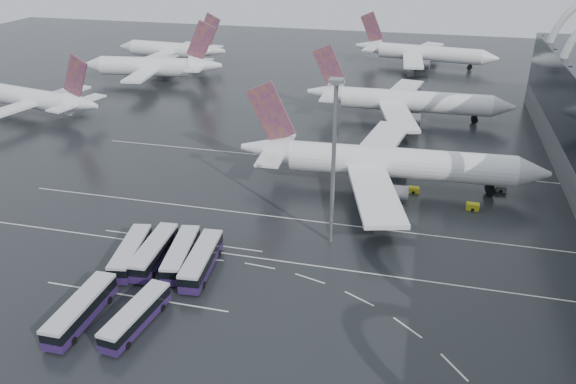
% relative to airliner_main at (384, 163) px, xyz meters
% --- Properties ---
extents(ground, '(420.00, 420.00, 0.00)m').
position_rel_airliner_main_xyz_m(ground, '(-6.18, -29.78, -5.10)').
color(ground, black).
rests_on(ground, ground).
extents(lane_marking_near, '(120.00, 0.25, 0.01)m').
position_rel_airliner_main_xyz_m(lane_marking_near, '(-6.18, -31.78, -5.09)').
color(lane_marking_near, silver).
rests_on(lane_marking_near, ground).
extents(lane_marking_mid, '(120.00, 0.25, 0.01)m').
position_rel_airliner_main_xyz_m(lane_marking_mid, '(-6.18, -17.78, -5.09)').
color(lane_marking_mid, silver).
rests_on(lane_marking_mid, ground).
extents(lane_marking_far, '(120.00, 0.25, 0.01)m').
position_rel_airliner_main_xyz_m(lane_marking_far, '(-6.18, 10.22, -5.09)').
color(lane_marking_far, silver).
rests_on(lane_marking_far, ground).
extents(bus_bay_line_south, '(28.00, 0.25, 0.01)m').
position_rel_airliner_main_xyz_m(bus_bay_line_south, '(-30.18, -45.78, -5.09)').
color(bus_bay_line_south, silver).
rests_on(bus_bay_line_south, ground).
extents(bus_bay_line_north, '(28.00, 0.25, 0.01)m').
position_rel_airliner_main_xyz_m(bus_bay_line_north, '(-30.18, -29.78, -5.09)').
color(bus_bay_line_north, silver).
rests_on(bus_bay_line_north, ground).
extents(airliner_main, '(60.06, 52.65, 20.35)m').
position_rel_airliner_main_xyz_m(airliner_main, '(0.00, 0.00, 0.00)').
color(airliner_main, white).
rests_on(airliner_main, ground).
extents(airliner_gate_b, '(54.55, 49.20, 18.99)m').
position_rel_airliner_main_xyz_m(airliner_gate_b, '(1.04, 45.22, -0.34)').
color(airliner_gate_b, white).
rests_on(airliner_gate_b, ground).
extents(airliner_gate_c, '(52.18, 47.70, 18.59)m').
position_rel_airliner_main_xyz_m(airliner_gate_c, '(3.29, 110.07, -0.45)').
color(airliner_gate_c, white).
rests_on(airliner_gate_c, ground).
extents(jet_remote_west, '(42.52, 34.43, 18.55)m').
position_rel_airliner_main_xyz_m(jet_remote_west, '(-94.20, 22.22, -0.31)').
color(jet_remote_west, white).
rests_on(jet_remote_west, ground).
extents(jet_remote_mid, '(47.22, 38.12, 20.54)m').
position_rel_airliner_main_xyz_m(jet_remote_mid, '(-80.78, 63.38, 0.21)').
color(jet_remote_mid, white).
rests_on(jet_remote_mid, ground).
extents(jet_remote_far, '(44.33, 35.73, 19.30)m').
position_rel_airliner_main_xyz_m(jet_remote_far, '(-87.00, 91.13, -0.11)').
color(jet_remote_far, white).
rests_on(jet_remote_far, ground).
extents(bus_row_near_a, '(5.35, 13.44, 3.23)m').
position_rel_airliner_main_xyz_m(bus_row_near_a, '(-34.85, -37.88, -3.32)').
color(bus_row_near_a, '#241645').
rests_on(bus_row_near_a, ground).
extents(bus_row_near_b, '(3.93, 13.56, 3.30)m').
position_rel_airliner_main_xyz_m(bus_row_near_b, '(-31.50, -36.78, -3.28)').
color(bus_row_near_b, '#241645').
rests_on(bus_row_near_b, ground).
extents(bus_row_near_c, '(5.05, 13.41, 3.23)m').
position_rel_airliner_main_xyz_m(bus_row_near_c, '(-27.18, -36.33, -3.32)').
color(bus_row_near_c, '#241645').
rests_on(bus_row_near_c, ground).
extents(bus_row_near_d, '(4.42, 13.90, 3.36)m').
position_rel_airliner_main_xyz_m(bus_row_near_d, '(-23.43, -37.26, -3.25)').
color(bus_row_near_d, '#241645').
rests_on(bus_row_near_d, ground).
extents(bus_row_far_a, '(3.36, 13.52, 3.32)m').
position_rel_airliner_main_xyz_m(bus_row_far_a, '(-34.20, -52.37, -3.27)').
color(bus_row_far_a, '#241645').
rests_on(bus_row_far_a, ground).
extents(bus_row_far_c, '(4.10, 12.75, 3.08)m').
position_rel_airliner_main_xyz_m(bus_row_far_c, '(-26.68, -51.61, -3.40)').
color(bus_row_far_c, '#241645').
rests_on(bus_row_far_c, ground).
extents(floodlight_mast, '(2.09, 2.09, 27.23)m').
position_rel_airliner_main_xyz_m(floodlight_mast, '(-6.18, -23.84, 12.03)').
color(floodlight_mast, gray).
rests_on(floodlight_mast, ground).
extents(gse_cart_belly_a, '(2.31, 1.36, 1.26)m').
position_rel_airliner_main_xyz_m(gse_cart_belly_a, '(17.08, -6.15, -4.47)').
color(gse_cart_belly_a, '#ADA917').
rests_on(gse_cart_belly_a, ground).
extents(gse_cart_belly_b, '(2.12, 1.25, 1.16)m').
position_rel_airliner_main_xyz_m(gse_cart_belly_b, '(22.81, 3.49, -4.52)').
color(gse_cart_belly_b, slate).
rests_on(gse_cart_belly_b, ground).
extents(gse_cart_belly_e, '(2.08, 1.23, 1.14)m').
position_rel_airliner_main_xyz_m(gse_cart_belly_e, '(6.19, -1.32, -4.53)').
color(gse_cart_belly_e, '#ADA917').
rests_on(gse_cart_belly_e, ground).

